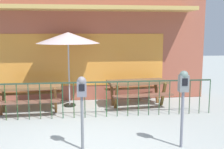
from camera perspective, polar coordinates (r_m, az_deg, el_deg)
pub_storefront at (r=9.29m, az=-6.10°, el=9.26°), size 8.25×1.41×4.67m
patio_fence_front at (r=7.30m, az=-5.66°, el=-3.86°), size 6.96×0.04×0.97m
picnic_table_left at (r=8.11m, az=-16.85°, el=-3.30°), size 1.88×1.47×0.79m
picnic_table_right at (r=8.53m, az=5.26°, el=-2.38°), size 1.94×1.55×0.79m
patio_umbrella at (r=8.36m, az=-9.05°, el=7.41°), size 1.88×1.88×2.25m
parking_meter_near at (r=5.47m, az=14.51°, el=-2.86°), size 0.18×0.17×1.53m
parking_meter_far at (r=5.23m, az=-6.27°, el=-3.95°), size 0.18×0.17×1.43m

